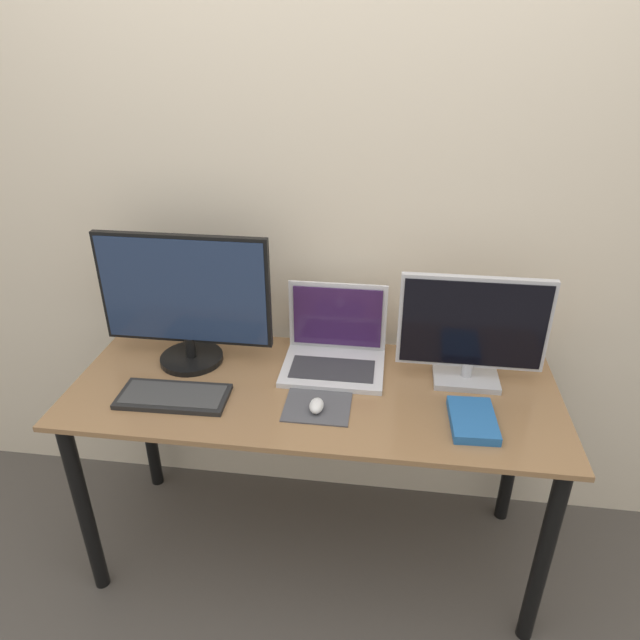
{
  "coord_description": "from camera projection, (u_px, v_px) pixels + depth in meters",
  "views": [
    {
      "loc": [
        0.23,
        -1.22,
        1.8
      ],
      "look_at": [
        0.02,
        0.36,
        0.97
      ],
      "focal_mm": 32.0,
      "sensor_mm": 36.0,
      "label": 1
    }
  ],
  "objects": [
    {
      "name": "keyboard",
      "position": [
        173.0,
        396.0,
        1.8
      ],
      "size": [
        0.35,
        0.17,
        0.02
      ],
      "color": "black",
      "rests_on": "desk"
    },
    {
      "name": "laptop",
      "position": [
        335.0,
        347.0,
        1.97
      ],
      "size": [
        0.34,
        0.27,
        0.27
      ],
      "color": "silver",
      "rests_on": "desk"
    },
    {
      "name": "monitor_left",
      "position": [
        185.0,
        300.0,
        1.9
      ],
      "size": [
        0.58,
        0.22,
        0.46
      ],
      "color": "black",
      "rests_on": "desk"
    },
    {
      "name": "monitor_right",
      "position": [
        472.0,
        331.0,
        1.81
      ],
      "size": [
        0.47,
        0.15,
        0.37
      ],
      "color": "#B2B2B7",
      "rests_on": "desk"
    },
    {
      "name": "desk",
      "position": [
        314.0,
        416.0,
        1.92
      ],
      "size": [
        1.58,
        0.63,
        0.74
      ],
      "color": "olive",
      "rests_on": "ground_plane"
    },
    {
      "name": "ground_plane",
      "position": [
        301.0,
        622.0,
        1.93
      ],
      "size": [
        12.0,
        12.0,
        0.0
      ],
      "primitive_type": "plane",
      "color": "#4C4742"
    },
    {
      "name": "wall_back",
      "position": [
        328.0,
        203.0,
        1.96
      ],
      "size": [
        7.0,
        0.05,
        2.5
      ],
      "color": "beige",
      "rests_on": "ground_plane"
    },
    {
      "name": "mouse",
      "position": [
        317.0,
        406.0,
        1.73
      ],
      "size": [
        0.04,
        0.07,
        0.03
      ],
      "color": "silver",
      "rests_on": "mousepad"
    },
    {
      "name": "mousepad",
      "position": [
        317.0,
        407.0,
        1.76
      ],
      "size": [
        0.2,
        0.17,
        0.0
      ],
      "color": "#47474C",
      "rests_on": "desk"
    },
    {
      "name": "book",
      "position": [
        473.0,
        420.0,
        1.68
      ],
      "size": [
        0.14,
        0.21,
        0.03
      ],
      "color": "#235B9E",
      "rests_on": "desk"
    }
  ]
}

